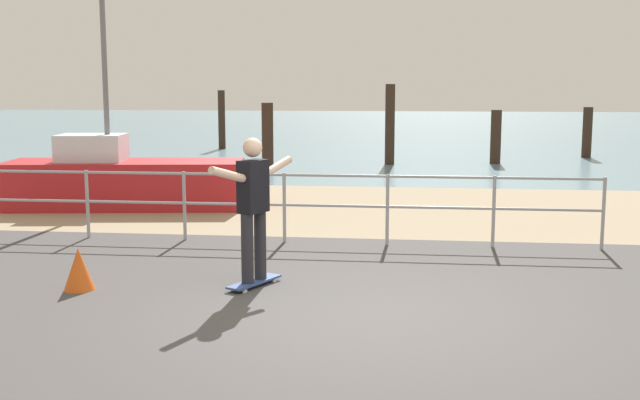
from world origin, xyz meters
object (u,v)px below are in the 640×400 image
(sailboat, at_px, (134,181))
(traffic_cone, at_px, (79,270))
(skateboard, at_px, (254,282))
(skateboarder, at_px, (253,201))

(sailboat, relative_size, traffic_cone, 10.10)
(sailboat, xyz_separation_m, skateboard, (3.42, -5.47, -0.45))
(traffic_cone, bearing_deg, skateboarder, 11.17)
(skateboarder, height_order, traffic_cone, skateboarder)
(sailboat, xyz_separation_m, traffic_cone, (1.48, -5.85, -0.27))
(sailboat, distance_m, traffic_cone, 6.04)
(skateboard, distance_m, skateboarder, 0.95)
(skateboarder, bearing_deg, skateboard, 116.57)
(sailboat, bearing_deg, traffic_cone, -75.81)
(skateboarder, relative_size, traffic_cone, 3.30)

